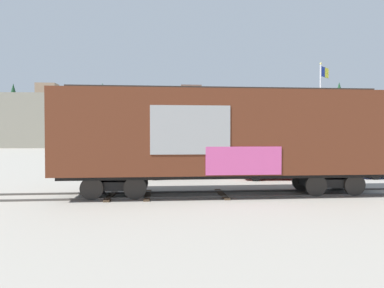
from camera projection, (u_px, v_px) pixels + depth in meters
ground_plane at (220, 195)px, 14.60m from camera, size 260.00×260.00×0.00m
track at (198, 194)px, 14.51m from camera, size 60.00×4.71×0.08m
freight_car at (225, 134)px, 14.55m from camera, size 14.10×3.67×4.63m
flagpole at (322, 100)px, 27.33m from camera, size 1.21×1.18×8.42m
hillside at (186, 124)px, 93.66m from camera, size 120.02×42.90×16.30m
parked_car_black at (179, 164)px, 20.52m from camera, size 4.74×2.27×1.58m
parked_car_red at (276, 165)px, 19.97m from camera, size 4.35×1.95×1.70m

